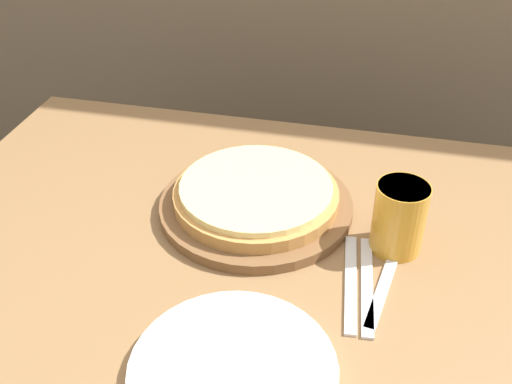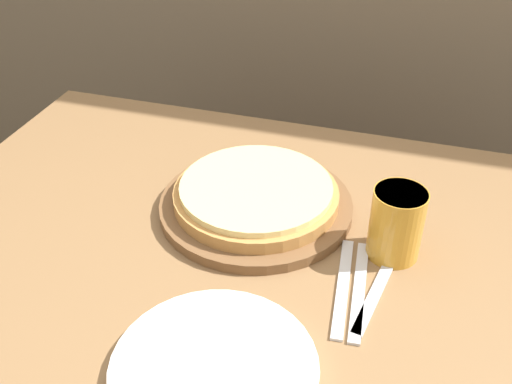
{
  "view_description": "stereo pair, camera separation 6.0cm",
  "coord_description": "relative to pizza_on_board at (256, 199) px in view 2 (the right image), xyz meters",
  "views": [
    {
      "loc": [
        0.17,
        -0.75,
        1.42
      ],
      "look_at": [
        -0.03,
        0.09,
        0.81
      ],
      "focal_mm": 42.0,
      "sensor_mm": 36.0,
      "label": 1
    },
    {
      "loc": [
        0.22,
        -0.74,
        1.42
      ],
      "look_at": [
        -0.03,
        0.09,
        0.81
      ],
      "focal_mm": 42.0,
      "sensor_mm": 36.0,
      "label": 2
    }
  ],
  "objects": [
    {
      "name": "fork",
      "position": [
        0.19,
        -0.15,
        -0.02
      ],
      "size": [
        0.04,
        0.22,
        0.0
      ],
      "color": "silver",
      "rests_on": "dining_table"
    },
    {
      "name": "dinner_plate",
      "position": [
        0.05,
        -0.36,
        -0.02
      ],
      "size": [
        0.28,
        0.28,
        0.02
      ],
      "color": "white",
      "rests_on": "dining_table"
    },
    {
      "name": "dinner_knife",
      "position": [
        0.21,
        -0.15,
        -0.02
      ],
      "size": [
        0.04,
        0.22,
        0.0
      ],
      "color": "silver",
      "rests_on": "dining_table"
    },
    {
      "name": "spoon",
      "position": [
        0.24,
        -0.15,
        -0.02
      ],
      "size": [
        0.05,
        0.18,
        0.0
      ],
      "color": "silver",
      "rests_on": "dining_table"
    },
    {
      "name": "beer_glass",
      "position": [
        0.25,
        -0.05,
        0.04
      ],
      "size": [
        0.09,
        0.09,
        0.12
      ],
      "color": "gold",
      "rests_on": "dining_table"
    },
    {
      "name": "pizza_on_board",
      "position": [
        0.0,
        0.0,
        0.0
      ],
      "size": [
        0.35,
        0.35,
        0.06
      ],
      "color": "brown",
      "rests_on": "dining_table"
    }
  ]
}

